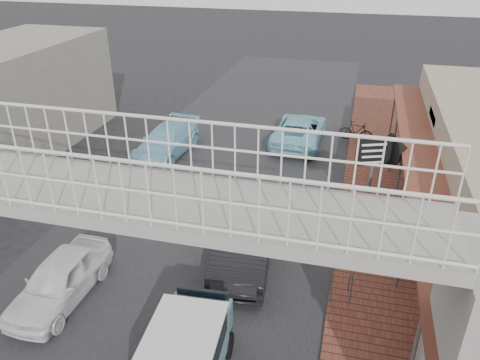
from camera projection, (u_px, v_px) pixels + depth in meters
The scene contains 13 objects.
ground at pixel (167, 273), 14.63m from camera, with size 120.00×120.00×0.00m, color black.
road_strip at pixel (167, 273), 14.62m from camera, with size 10.00×60.00×0.01m, color black.
sidewalk at pixel (381, 248), 15.74m from camera, with size 3.00×40.00×0.10m, color brown.
footbridge at pixel (82, 270), 9.73m from camera, with size 16.40×2.40×6.34m.
white_hatchback at pixel (60, 279), 13.36m from camera, with size 1.55×3.84×1.31m, color white.
dark_sedan at pixel (245, 239), 14.90m from camera, with size 1.68×4.82×1.59m, color black.
angkot_curb at pixel (299, 130), 23.66m from camera, with size 2.31×5.02×1.39m, color #7CC5D6.
angkot_far at pixel (166, 141), 22.36m from camera, with size 1.90×4.67×1.35m, color #79BBD3.
angkot_van at pixel (182, 360), 10.22m from camera, with size 1.88×3.72×1.77m.
motorcycle_near at pixel (346, 230), 15.86m from camera, with size 0.56×1.61×0.84m, color black.
motorcycle_far at pixel (356, 132), 23.67m from camera, with size 0.49×1.74×1.04m, color black.
street_clock at pixel (348, 225), 12.42m from camera, with size 0.75×0.63×2.97m.
arrow_sign at pixel (397, 152), 16.03m from camera, with size 2.03×1.37×3.36m.
Camera 1 is at (5.13, -10.70, 9.32)m, focal length 35.00 mm.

